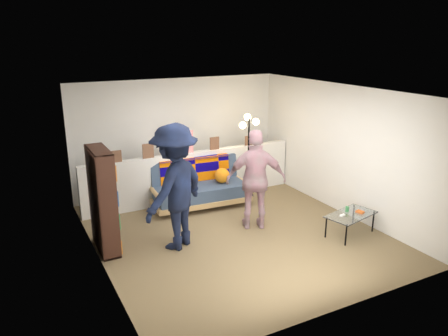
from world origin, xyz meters
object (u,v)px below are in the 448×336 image
coffee_table (351,215)px  person_left (175,187)px  futon_sofa (200,187)px  person_right (256,180)px  floor_lamp (248,139)px  bookshelf (103,204)px

coffee_table → person_left: 2.98m
person_left → futon_sofa: bearing=-159.4°
person_left → person_right: (1.49, 0.03, -0.12)m
floor_lamp → person_right: bearing=-115.7°
futon_sofa → floor_lamp: 1.39m
bookshelf → person_left: person_left is taller
bookshelf → coffee_table: bookshelf is taller
person_left → coffee_table: bearing=127.7°
futon_sofa → person_left: size_ratio=0.98×
futon_sofa → floor_lamp: size_ratio=1.13×
floor_lamp → person_left: size_ratio=0.87×
futon_sofa → coffee_table: (1.69, -2.40, -0.03)m
futon_sofa → person_right: size_ratio=1.12×
floor_lamp → coffee_table: bearing=-76.3°
person_right → floor_lamp: bearing=-91.0°
bookshelf → floor_lamp: (3.19, 1.04, 0.46)m
bookshelf → floor_lamp: floor_lamp is taller
coffee_table → bookshelf: bearing=160.1°
coffee_table → person_left: (-2.75, 0.96, 0.65)m
bookshelf → person_left: (1.03, -0.41, 0.23)m
person_left → person_right: size_ratio=1.14×
floor_lamp → person_right: person_right is taller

